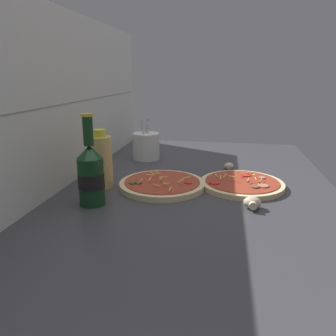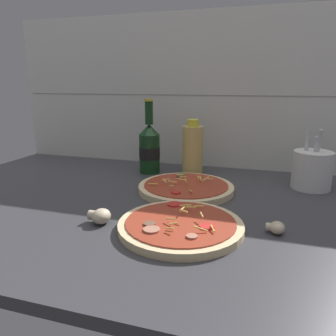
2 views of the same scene
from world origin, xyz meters
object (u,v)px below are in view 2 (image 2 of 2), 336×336
mushroom_left (100,216)px  oil_bottle (193,149)px  pizza_far (185,188)px  beer_bottle (149,147)px  pizza_near (181,225)px  utensil_crock (312,169)px  mushroom_right (276,228)px

mushroom_left → oil_bottle: bearing=77.6°
pizza_far → beer_bottle: bearing=135.5°
oil_bottle → beer_bottle: bearing=-169.6°
pizza_near → utensil_crock: bearing=52.7°
pizza_near → beer_bottle: beer_bottle is taller
pizza_near → beer_bottle: (-23.51, 43.94, 8.27)cm
utensil_crock → beer_bottle: bearing=176.8°
oil_bottle → mushroom_left: (-10.78, -48.90, -7.25)cm
pizza_far → mushroom_right: 34.50cm
utensil_crock → pizza_near: bearing=-127.3°
mushroom_left → mushroom_right: bearing=9.3°
pizza_far → mushroom_left: size_ratio=5.49×
pizza_far → oil_bottle: (-2.28, 20.17, 7.93)cm
beer_bottle → utensil_crock: size_ratio=1.42×
pizza_far → oil_bottle: size_ratio=1.47×
mushroom_right → utensil_crock: utensil_crock is taller
utensil_crock → mushroom_left: bearing=-139.3°
pizza_far → mushroom_left: pizza_far is taller
utensil_crock → pizza_far: bearing=-158.8°
oil_bottle → mushroom_right: 51.76cm
mushroom_left → beer_bottle: bearing=95.7°
oil_bottle → utensil_crock: (39.25, -5.87, -2.95)cm
beer_bottle → utensil_crock: bearing=-3.2°
utensil_crock → oil_bottle: bearing=171.5°
beer_bottle → utensil_crock: beer_bottle is taller
pizza_near → pizza_far: pizza_near is taller
oil_bottle → pizza_far: bearing=-83.5°
oil_bottle → mushroom_left: size_ratio=3.72×
pizza_near → pizza_far: size_ratio=0.98×
oil_bottle → mushroom_right: oil_bottle is taller
oil_bottle → mushroom_left: oil_bottle is taller
pizza_near → utensil_crock: size_ratio=1.51×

